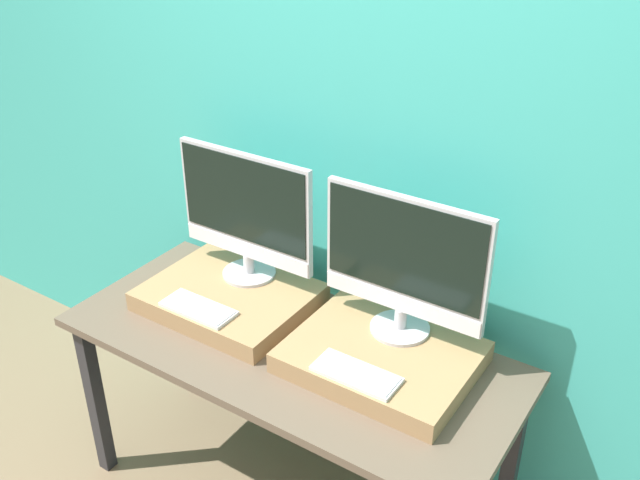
{
  "coord_description": "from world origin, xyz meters",
  "views": [
    {
      "loc": [
        1.13,
        -1.19,
        2.17
      ],
      "look_at": [
        0.0,
        0.52,
        1.04
      ],
      "focal_mm": 40.0,
      "sensor_mm": 36.0,
      "label": 1
    }
  ],
  "objects_px": {
    "keyboard_right": "(356,374)",
    "keyboard_left": "(198,308)",
    "monitor_right": "(404,262)",
    "monitor_left": "(246,212)"
  },
  "relations": [
    {
      "from": "monitor_left",
      "to": "keyboard_left",
      "type": "relative_size",
      "value": 2.07
    },
    {
      "from": "keyboard_left",
      "to": "monitor_right",
      "type": "bearing_deg",
      "value": 23.85
    },
    {
      "from": "monitor_right",
      "to": "keyboard_right",
      "type": "bearing_deg",
      "value": -90.0
    },
    {
      "from": "keyboard_left",
      "to": "monitor_right",
      "type": "xyz_separation_m",
      "value": [
        0.62,
        0.27,
        0.25
      ]
    },
    {
      "from": "monitor_right",
      "to": "keyboard_right",
      "type": "height_order",
      "value": "monitor_right"
    },
    {
      "from": "keyboard_right",
      "to": "monitor_left",
      "type": "bearing_deg",
      "value": 156.15
    },
    {
      "from": "keyboard_left",
      "to": "monitor_right",
      "type": "height_order",
      "value": "monitor_right"
    },
    {
      "from": "keyboard_right",
      "to": "keyboard_left",
      "type": "bearing_deg",
      "value": 180.0
    },
    {
      "from": "monitor_left",
      "to": "keyboard_right",
      "type": "bearing_deg",
      "value": -23.85
    },
    {
      "from": "keyboard_left",
      "to": "monitor_left",
      "type": "bearing_deg",
      "value": 90.0
    }
  ]
}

